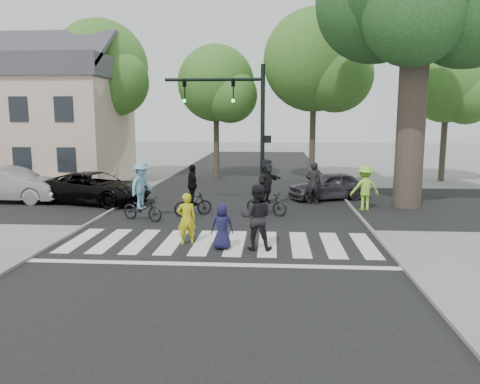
{
  "coord_description": "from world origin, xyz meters",
  "views": [
    {
      "loc": [
        1.65,
        -13.11,
        3.89
      ],
      "look_at": [
        0.5,
        3.0,
        1.3
      ],
      "focal_mm": 35.0,
      "sensor_mm": 36.0,
      "label": 1
    }
  ],
  "objects_px": {
    "pedestrian_woman": "(187,219)",
    "pedestrian_child": "(222,227)",
    "traffic_signal": "(242,117)",
    "pedestrian_adult": "(256,217)",
    "car_suv": "(96,188)",
    "car_grey": "(329,186)",
    "cyclist_right": "(267,190)",
    "car_silver": "(10,185)",
    "cyclist_left": "(142,195)",
    "cyclist_mid": "(193,195)"
  },
  "relations": [
    {
      "from": "pedestrian_woman",
      "to": "pedestrian_child",
      "type": "xyz_separation_m",
      "value": [
        1.15,
        -0.46,
        -0.11
      ]
    },
    {
      "from": "traffic_signal",
      "to": "pedestrian_adult",
      "type": "xyz_separation_m",
      "value": [
        0.82,
        -5.85,
        -2.92
      ]
    },
    {
      "from": "traffic_signal",
      "to": "car_suv",
      "type": "xyz_separation_m",
      "value": [
        -6.76,
        1.19,
        -3.19
      ]
    },
    {
      "from": "traffic_signal",
      "to": "car_grey",
      "type": "height_order",
      "value": "traffic_signal"
    },
    {
      "from": "cyclist_right",
      "to": "car_silver",
      "type": "height_order",
      "value": "cyclist_right"
    },
    {
      "from": "pedestrian_adult",
      "to": "car_grey",
      "type": "distance_m",
      "value": 9.36
    },
    {
      "from": "pedestrian_child",
      "to": "pedestrian_adult",
      "type": "distance_m",
      "value": 1.05
    },
    {
      "from": "car_silver",
      "to": "pedestrian_adult",
      "type": "bearing_deg",
      "value": -120.29
    },
    {
      "from": "traffic_signal",
      "to": "pedestrian_adult",
      "type": "height_order",
      "value": "traffic_signal"
    },
    {
      "from": "pedestrian_woman",
      "to": "cyclist_right",
      "type": "xyz_separation_m",
      "value": [
        2.38,
        4.57,
        0.2
      ]
    },
    {
      "from": "pedestrian_child",
      "to": "car_grey",
      "type": "relative_size",
      "value": 0.36
    },
    {
      "from": "traffic_signal",
      "to": "cyclist_left",
      "type": "xyz_separation_m",
      "value": [
        -3.64,
        -2.22,
        -2.93
      ]
    },
    {
      "from": "pedestrian_adult",
      "to": "car_grey",
      "type": "xyz_separation_m",
      "value": [
        3.13,
        8.81,
        -0.32
      ]
    },
    {
      "from": "cyclist_left",
      "to": "car_grey",
      "type": "distance_m",
      "value": 9.19
    },
    {
      "from": "car_suv",
      "to": "car_grey",
      "type": "height_order",
      "value": "car_suv"
    },
    {
      "from": "pedestrian_woman",
      "to": "pedestrian_adult",
      "type": "xyz_separation_m",
      "value": [
        2.16,
        -0.42,
        0.17
      ]
    },
    {
      "from": "pedestrian_woman",
      "to": "pedestrian_adult",
      "type": "relative_size",
      "value": 0.82
    },
    {
      "from": "car_suv",
      "to": "car_grey",
      "type": "distance_m",
      "value": 10.85
    },
    {
      "from": "pedestrian_woman",
      "to": "car_grey",
      "type": "distance_m",
      "value": 9.93
    },
    {
      "from": "pedestrian_child",
      "to": "cyclist_right",
      "type": "distance_m",
      "value": 5.2
    },
    {
      "from": "cyclist_right",
      "to": "car_suv",
      "type": "bearing_deg",
      "value": 165.28
    },
    {
      "from": "pedestrian_child",
      "to": "cyclist_right",
      "type": "bearing_deg",
      "value": -109.51
    },
    {
      "from": "pedestrian_child",
      "to": "car_silver",
      "type": "relative_size",
      "value": 0.28
    },
    {
      "from": "pedestrian_woman",
      "to": "pedestrian_child",
      "type": "relative_size",
      "value": 1.16
    },
    {
      "from": "traffic_signal",
      "to": "cyclist_left",
      "type": "bearing_deg",
      "value": -148.62
    },
    {
      "from": "pedestrian_adult",
      "to": "car_suv",
      "type": "distance_m",
      "value": 10.35
    },
    {
      "from": "car_silver",
      "to": "cyclist_mid",
      "type": "bearing_deg",
      "value": -104.21
    },
    {
      "from": "pedestrian_woman",
      "to": "cyclist_left",
      "type": "xyz_separation_m",
      "value": [
        -2.3,
        3.22,
        0.16
      ]
    },
    {
      "from": "traffic_signal",
      "to": "cyclist_left",
      "type": "distance_m",
      "value": 5.17
    },
    {
      "from": "pedestrian_adult",
      "to": "cyclist_right",
      "type": "bearing_deg",
      "value": -90.61
    },
    {
      "from": "pedestrian_adult",
      "to": "cyclist_right",
      "type": "distance_m",
      "value": 4.99
    },
    {
      "from": "car_silver",
      "to": "car_grey",
      "type": "height_order",
      "value": "car_silver"
    },
    {
      "from": "cyclist_left",
      "to": "car_suv",
      "type": "xyz_separation_m",
      "value": [
        -3.12,
        3.41,
        -0.25
      ]
    },
    {
      "from": "pedestrian_woman",
      "to": "cyclist_right",
      "type": "height_order",
      "value": "cyclist_right"
    },
    {
      "from": "traffic_signal",
      "to": "pedestrian_child",
      "type": "xyz_separation_m",
      "value": [
        -0.19,
        -5.9,
        -3.21
      ]
    },
    {
      "from": "traffic_signal",
      "to": "pedestrian_woman",
      "type": "relative_size",
      "value": 3.73
    },
    {
      "from": "car_suv",
      "to": "pedestrian_child",
      "type": "bearing_deg",
      "value": -121.22
    },
    {
      "from": "traffic_signal",
      "to": "pedestrian_adult",
      "type": "relative_size",
      "value": 3.07
    },
    {
      "from": "pedestrian_child",
      "to": "cyclist_left",
      "type": "height_order",
      "value": "cyclist_left"
    },
    {
      "from": "cyclist_mid",
      "to": "car_silver",
      "type": "xyz_separation_m",
      "value": [
        -8.95,
        2.44,
        -0.03
      ]
    },
    {
      "from": "traffic_signal",
      "to": "car_suv",
      "type": "distance_m",
      "value": 7.57
    },
    {
      "from": "cyclist_mid",
      "to": "car_grey",
      "type": "xyz_separation_m",
      "value": [
        5.82,
        4.16,
        -0.18
      ]
    },
    {
      "from": "pedestrian_woman",
      "to": "pedestrian_child",
      "type": "distance_m",
      "value": 1.24
    },
    {
      "from": "cyclist_left",
      "to": "car_suv",
      "type": "bearing_deg",
      "value": 132.53
    },
    {
      "from": "pedestrian_woman",
      "to": "car_suv",
      "type": "distance_m",
      "value": 8.56
    },
    {
      "from": "traffic_signal",
      "to": "cyclist_mid",
      "type": "xyz_separation_m",
      "value": [
        -1.88,
        -1.2,
        -3.06
      ]
    },
    {
      "from": "car_silver",
      "to": "car_grey",
      "type": "relative_size",
      "value": 1.27
    },
    {
      "from": "cyclist_left",
      "to": "car_silver",
      "type": "relative_size",
      "value": 0.45
    },
    {
      "from": "pedestrian_child",
      "to": "car_silver",
      "type": "bearing_deg",
      "value": -39.61
    },
    {
      "from": "pedestrian_child",
      "to": "car_suv",
      "type": "relative_size",
      "value": 0.27
    }
  ]
}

